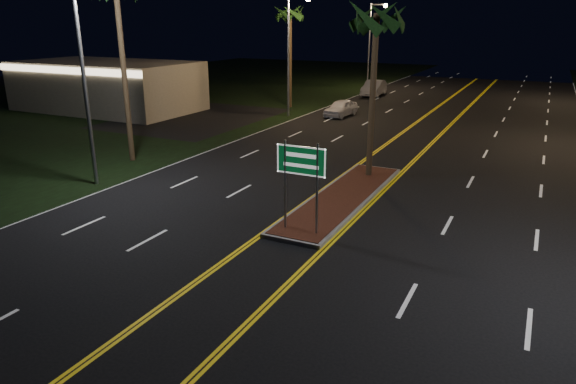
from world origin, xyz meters
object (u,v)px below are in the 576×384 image
Objects in this scene: median_island at (343,197)px; car_far at (374,87)px; highway_sign at (301,169)px; streetlight_left_near at (88,58)px; palm_left_far at (290,14)px; palm_median at (377,18)px; streetlight_left_far at (373,36)px; streetlight_left_mid at (293,42)px; car_near at (341,107)px; commercial_building at (107,86)px.

car_far is at bearing 105.11° from median_island.
streetlight_left_near is (-10.61, 1.20, 3.25)m from highway_sign.
median_island is 32.45m from car_far.
palm_left_far is (-2.19, 24.00, 2.09)m from streetlight_left_near.
palm_median is 21.69m from palm_left_far.
car_far reaches higher than median_island.
streetlight_left_far is 7.72m from car_far.
palm_median is (10.61, 6.50, 1.62)m from streetlight_left_near.
palm_median is (10.61, -13.50, 1.62)m from streetlight_left_mid.
car_near is 0.84× the size of car_far.
car_far is at bearing 86.40° from streetlight_left_near.
streetlight_left_mid is at bearing 14.61° from commercial_building.
car_far reaches higher than car_near.
car_far is (-8.45, 35.52, -1.50)m from highway_sign.
median_island is at bearing -58.64° from palm_left_far.
highway_sign is 0.59× the size of car_far.
median_island is 1.16× the size of palm_left_far.
streetlight_left_near is 40.00m from streetlight_left_far.
palm_left_far reaches higher than car_near.
streetlight_left_mid reaches higher than car_far.
median_island is 0.68× the size of commercial_building.
car_far is at bearing 100.68° from car_near.
streetlight_left_near is 34.71m from car_far.
car_near is (3.36, -18.20, -4.90)m from streetlight_left_far.
palm_left_far is 1.63× the size of car_far.
median_island is at bearing -90.00° from palm_median.
highway_sign reaches higher than car_near.
median_island is at bearing -63.72° from car_near.
commercial_building is at bearing 146.52° from highway_sign.
palm_left_far is (-12.80, 25.20, 5.34)m from highway_sign.
car_far is at bearing 106.90° from palm_median.
commercial_building is 28.18m from palm_median.
commercial_building is at bearing 153.45° from median_island.
car_far is (4.35, 10.32, -6.85)m from palm_left_far.
car_far is (-1.20, 12.52, 0.14)m from car_near.
streetlight_left_mid reaches higher than palm_left_far.
car_near is at bearing 107.49° from highway_sign.
streetlight_left_mid and streetlight_left_far have the same top height.
streetlight_left_near is 12.55m from palm_median.
car_near is (3.36, 1.80, -4.90)m from streetlight_left_mid.
car_near is (3.36, 21.80, -4.90)m from streetlight_left_near.
streetlight_left_near is 1.00× the size of streetlight_left_mid.
highway_sign is 11.17m from streetlight_left_near.
commercial_building reaches higher than car_near.
streetlight_left_far reaches higher than palm_median.
streetlight_left_far is at bearing 82.22° from palm_left_far.
streetlight_left_mid is 15.24m from car_far.
streetlight_left_far reaches higher than commercial_building.
streetlight_left_mid is 1.08× the size of palm_median.
car_far is (2.16, -5.68, -4.76)m from streetlight_left_far.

